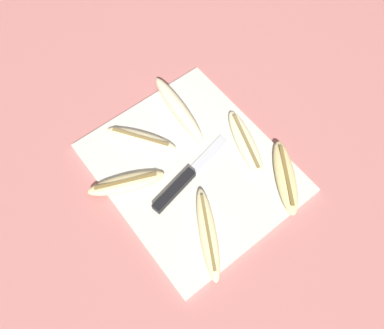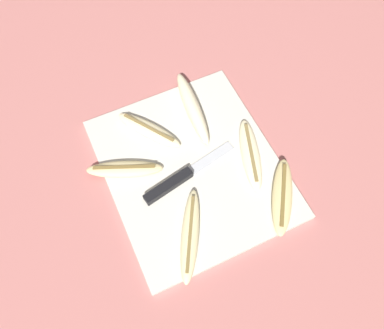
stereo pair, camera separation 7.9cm
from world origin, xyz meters
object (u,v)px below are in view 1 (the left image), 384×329
object	(u,v)px
knife	(180,185)
banana_pale_long	(245,143)
banana_cream_curved	(141,139)
banana_spotted_left	(285,177)
banana_soft_right	(208,233)
banana_mellow_near	(126,183)
banana_bright_far	(178,109)

from	to	relation	value
knife	banana_pale_long	world-z (taller)	banana_pale_long
banana_pale_long	banana_cream_curved	size ratio (longest dim) A/B	1.14
banana_cream_curved	banana_spotted_left	bearing A→B (deg)	35.56
knife	banana_soft_right	world-z (taller)	banana_soft_right
banana_spotted_left	banana_mellow_near	size ratio (longest dim) A/B	1.00
banana_spotted_left	banana_mellow_near	distance (m)	0.33
banana_spotted_left	banana_bright_far	xyz separation A→B (m)	(-0.27, -0.08, 0.01)
knife	banana_bright_far	world-z (taller)	banana_bright_far
banana_mellow_near	banana_pale_long	distance (m)	0.27
banana_spotted_left	banana_cream_curved	world-z (taller)	same
banana_soft_right	banana_mellow_near	world-z (taller)	banana_soft_right
banana_bright_far	banana_pale_long	world-z (taller)	banana_bright_far
knife	banana_soft_right	xyz separation A→B (m)	(0.12, -0.02, 0.00)
banana_mellow_near	banana_pale_long	size ratio (longest dim) A/B	0.93
banana_soft_right	banana_pale_long	world-z (taller)	banana_soft_right
banana_pale_long	banana_bright_far	bearing A→B (deg)	-157.87
banana_soft_right	banana_cream_curved	distance (m)	0.26
knife	banana_pale_long	bearing A→B (deg)	75.55
banana_soft_right	banana_spotted_left	bearing A→B (deg)	88.26
knife	banana_mellow_near	xyz separation A→B (m)	(-0.07, -0.09, 0.00)
banana_cream_curved	banana_pale_long	bearing A→B (deg)	49.63
banana_pale_long	banana_cream_curved	distance (m)	0.23
banana_cream_curved	banana_bright_far	bearing A→B (deg)	94.64
knife	banana_soft_right	size ratio (longest dim) A/B	1.24
banana_mellow_near	banana_cream_curved	world-z (taller)	same
banana_soft_right	banana_pale_long	size ratio (longest dim) A/B	1.02
banana_pale_long	banana_mellow_near	bearing A→B (deg)	-107.39
banana_bright_far	banana_cream_curved	world-z (taller)	banana_bright_far
banana_mellow_near	banana_pale_long	world-z (taller)	same
banana_soft_right	banana_cream_curved	world-z (taller)	banana_soft_right
banana_mellow_near	banana_cream_curved	xyz separation A→B (m)	(-0.07, 0.08, -0.00)
banana_soft_right	banana_pale_long	distance (m)	0.22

